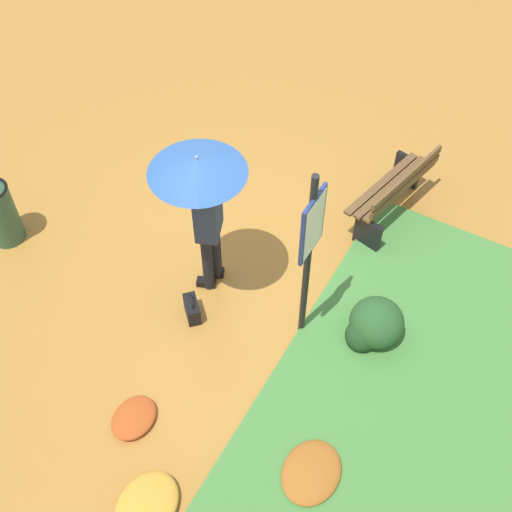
{
  "coord_description": "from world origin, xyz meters",
  "views": [
    {
      "loc": [
        4.08,
        2.59,
        6.07
      ],
      "look_at": [
        0.32,
        0.46,
        0.85
      ],
      "focal_mm": 46.04,
      "sensor_mm": 36.0,
      "label": 1
    }
  ],
  "objects_px": {
    "handbag": "(192,309)",
    "person_with_umbrella": "(202,190)",
    "park_bench": "(393,191)",
    "info_sign_post": "(310,243)",
    "trash_bin": "(0,213)"
  },
  "relations": [
    {
      "from": "handbag",
      "to": "person_with_umbrella",
      "type": "bearing_deg",
      "value": -173.93
    },
    {
      "from": "handbag",
      "to": "park_bench",
      "type": "xyz_separation_m",
      "value": [
        -2.53,
        1.31,
        0.28
      ]
    },
    {
      "from": "info_sign_post",
      "to": "person_with_umbrella",
      "type": "bearing_deg",
      "value": -90.59
    },
    {
      "from": "park_bench",
      "to": "person_with_umbrella",
      "type": "bearing_deg",
      "value": -33.11
    },
    {
      "from": "person_with_umbrella",
      "to": "trash_bin",
      "type": "bearing_deg",
      "value": -77.08
    },
    {
      "from": "person_with_umbrella",
      "to": "trash_bin",
      "type": "distance_m",
      "value": 2.86
    },
    {
      "from": "info_sign_post",
      "to": "trash_bin",
      "type": "relative_size",
      "value": 2.76
    },
    {
      "from": "handbag",
      "to": "info_sign_post",
      "type": "bearing_deg",
      "value": 111.06
    },
    {
      "from": "info_sign_post",
      "to": "trash_bin",
      "type": "bearing_deg",
      "value": -81.29
    },
    {
      "from": "handbag",
      "to": "park_bench",
      "type": "relative_size",
      "value": 0.26
    },
    {
      "from": "info_sign_post",
      "to": "park_bench",
      "type": "xyz_separation_m",
      "value": [
        -2.09,
        0.17,
        -1.04
      ]
    },
    {
      "from": "handbag",
      "to": "park_bench",
      "type": "bearing_deg",
      "value": 152.68
    },
    {
      "from": "park_bench",
      "to": "handbag",
      "type": "bearing_deg",
      "value": -27.32
    },
    {
      "from": "park_bench",
      "to": "trash_bin",
      "type": "distance_m",
      "value": 4.73
    },
    {
      "from": "handbag",
      "to": "park_bench",
      "type": "height_order",
      "value": "park_bench"
    }
  ]
}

